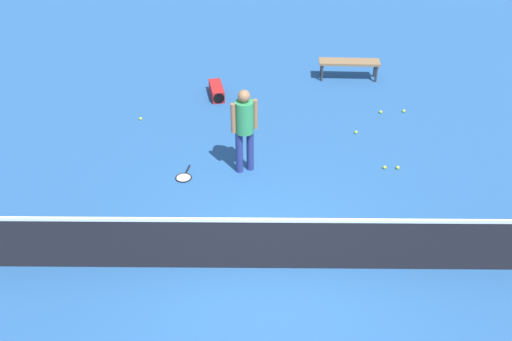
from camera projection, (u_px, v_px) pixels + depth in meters
name	position (u px, v px, depth m)	size (l,w,h in m)	color
ground_plane	(270.00, 268.00, 8.89)	(40.00, 40.00, 0.00)	#265693
court_net	(270.00, 243.00, 8.61)	(10.09, 0.09, 1.07)	#4C4C51
player_near_side	(244.00, 124.00, 10.55)	(0.52, 0.44, 1.70)	navy
tennis_racket_near_player	(184.00, 177.00, 10.90)	(0.36, 0.60, 0.03)	black
tennis_ball_near_player	(385.00, 167.00, 11.13)	(0.07, 0.07, 0.07)	#C6E033
tennis_ball_by_net	(141.00, 119.00, 12.73)	(0.07, 0.07, 0.07)	#C6E033
tennis_ball_midcourt	(356.00, 132.00, 12.24)	(0.07, 0.07, 0.07)	#C6E033
tennis_ball_baseline	(398.00, 168.00, 11.12)	(0.07, 0.07, 0.07)	#C6E033
tennis_ball_stray_left	(404.00, 111.00, 13.02)	(0.07, 0.07, 0.07)	#C6E033
tennis_ball_stray_right	(381.00, 112.00, 12.98)	(0.07, 0.07, 0.07)	#C6E033
courtside_bench	(349.00, 63.00, 14.27)	(1.51, 0.45, 0.48)	olive
equipment_bag	(217.00, 92.00, 13.59)	(0.43, 0.84, 0.28)	#B21E1E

